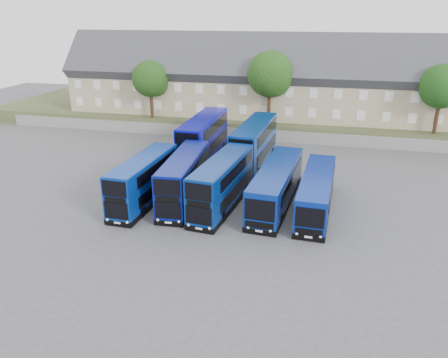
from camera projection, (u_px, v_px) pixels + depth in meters
ground at (198, 220)px, 35.00m from camera, size 120.00×120.00×0.00m
retaining_wall at (251, 134)px, 56.51m from camera, size 70.00×0.40×1.50m
earth_bank at (263, 116)px, 65.49m from camera, size 80.00×20.00×2.00m
terrace_row at (282, 83)px, 59.19m from camera, size 60.00×10.40×11.20m
dd_front_left at (144, 181)px, 37.55m from camera, size 2.68×10.11×3.98m
dd_front_mid at (184, 180)px, 37.80m from camera, size 3.05×10.43×4.09m
dd_front_right at (222, 184)px, 36.73m from camera, size 3.46×10.64×4.16m
dd_rear_left at (204, 139)px, 48.68m from camera, size 2.73×11.84×4.70m
dd_rear_right at (254, 145)px, 46.77m from camera, size 3.33×11.68×4.59m
coach_east_a at (276, 186)px, 37.36m from camera, size 3.50×12.47×3.37m
coach_east_b at (316, 193)px, 36.18m from camera, size 2.90×11.50×3.12m
tree_west at (151, 80)px, 58.27m from camera, size 4.80×4.80×7.65m
tree_mid at (271, 76)px, 54.86m from camera, size 5.76×5.76×9.18m
tree_east at (443, 88)px, 50.27m from camera, size 5.12×5.12×8.16m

